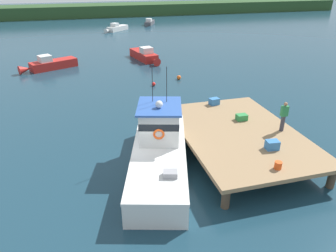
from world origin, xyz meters
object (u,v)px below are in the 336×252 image
at_px(crate_single_far, 242,117).
at_px(moored_boat_far_left, 50,64).
at_px(deckhand_by_the_boat, 284,116).
at_px(mooring_buoy_spare_mooring, 179,77).
at_px(mooring_buoy_outer, 154,84).
at_px(moored_boat_outer_mooring, 116,28).
at_px(crate_stack_near_edge, 214,101).
at_px(bait_bucket, 278,165).
at_px(crate_single_by_cleat, 272,145).
at_px(main_fishing_boat, 159,147).
at_px(moored_boat_off_the_point, 149,23).
at_px(moored_boat_near_channel, 145,55).

xyz_separation_m(crate_single_far, moored_boat_far_left, (-11.58, 18.56, -0.87)).
xyz_separation_m(deckhand_by_the_boat, mooring_buoy_spare_mooring, (-1.51, 13.64, -1.87)).
height_order(crate_single_far, mooring_buoy_outer, crate_single_far).
height_order(crate_single_far, moored_boat_outer_mooring, crate_single_far).
xyz_separation_m(crate_stack_near_edge, bait_bucket, (-0.24, -7.59, -0.04)).
bearing_deg(moored_boat_far_left, crate_single_by_cleat, -62.51).
bearing_deg(mooring_buoy_spare_mooring, deckhand_by_the_boat, -83.67).
relative_size(moored_boat_outer_mooring, mooring_buoy_outer, 13.30).
bearing_deg(mooring_buoy_spare_mooring, crate_single_far, -89.57).
xyz_separation_m(main_fishing_boat, moored_boat_off_the_point, (9.65, 46.40, -0.61)).
xyz_separation_m(main_fishing_boat, crate_single_by_cleat, (5.09, -1.90, 0.42)).
bearing_deg(crate_single_far, deckhand_by_the_boat, -51.72).
distance_m(moored_boat_outer_mooring, mooring_buoy_spare_mooring, 28.07).
bearing_deg(mooring_buoy_outer, crate_stack_near_edge, -75.29).
relative_size(bait_bucket, moored_boat_outer_mooring, 0.08).
xyz_separation_m(crate_single_by_cleat, mooring_buoy_outer, (-2.57, 14.11, -1.26)).
bearing_deg(main_fishing_boat, crate_stack_near_edge, 41.58).
distance_m(crate_single_by_cleat, mooring_buoy_outer, 14.40).
bearing_deg(mooring_buoy_spare_mooring, moored_boat_outer_mooring, 94.50).
xyz_separation_m(main_fishing_boat, moored_boat_far_left, (-6.35, 20.07, -0.51)).
bearing_deg(deckhand_by_the_boat, moored_boat_off_the_point, 86.34).
relative_size(deckhand_by_the_boat, mooring_buoy_outer, 4.95).
xyz_separation_m(mooring_buoy_spare_mooring, mooring_buoy_outer, (-2.63, -1.14, -0.03)).
height_order(deckhand_by_the_boat, moored_boat_far_left, deckhand_by_the_boat).
bearing_deg(crate_single_by_cleat, mooring_buoy_outer, 100.32).
distance_m(crate_single_by_cleat, mooring_buoy_spare_mooring, 15.30).
height_order(deckhand_by_the_boat, mooring_buoy_spare_mooring, deckhand_by_the_boat).
relative_size(moored_boat_off_the_point, mooring_buoy_spare_mooring, 11.72).
relative_size(crate_single_by_cleat, mooring_buoy_spare_mooring, 1.55).
relative_size(crate_single_by_cleat, moored_boat_outer_mooring, 0.14).
height_order(bait_bucket, moored_boat_near_channel, bait_bucket).
relative_size(main_fishing_boat, moored_boat_off_the_point, 2.19).
xyz_separation_m(crate_stack_near_edge, moored_boat_outer_mooring, (-1.70, 37.21, -0.96)).
xyz_separation_m(moored_boat_outer_mooring, moored_boat_near_channel, (0.69, -20.13, 0.06)).
bearing_deg(moored_boat_off_the_point, crate_stack_near_edge, -96.75).
relative_size(crate_single_by_cleat, moored_boat_near_channel, 0.10).
distance_m(main_fishing_boat, crate_single_by_cleat, 5.45).
height_order(moored_boat_outer_mooring, moored_boat_near_channel, moored_boat_near_channel).
height_order(deckhand_by_the_boat, moored_boat_near_channel, deckhand_by_the_boat).
xyz_separation_m(crate_single_far, moored_boat_outer_mooring, (-2.29, 39.82, -0.92)).
bearing_deg(moored_boat_outer_mooring, moored_boat_near_channel, -88.03).
bearing_deg(crate_single_by_cleat, crate_single_far, 87.49).
distance_m(crate_stack_near_edge, moored_boat_far_left, 19.39).
distance_m(moored_boat_far_left, moored_boat_near_channel, 10.05).
bearing_deg(crate_stack_near_edge, crate_single_far, -77.18).
relative_size(moored_boat_off_the_point, moored_boat_near_channel, 0.77).
distance_m(crate_stack_near_edge, moored_boat_off_the_point, 42.59).
bearing_deg(mooring_buoy_spare_mooring, mooring_buoy_outer, -156.63).
bearing_deg(crate_stack_near_edge, mooring_buoy_spare_mooring, 86.87).
bearing_deg(moored_boat_off_the_point, crate_single_by_cleat, -95.39).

